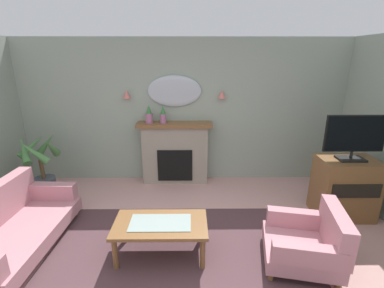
% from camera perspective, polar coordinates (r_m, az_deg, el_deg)
% --- Properties ---
extents(floor, '(6.95, 6.21, 0.10)m').
position_cam_1_polar(floor, '(3.37, -2.87, -26.63)').
color(floor, '#C6938E').
rests_on(floor, ground).
extents(wall_back, '(6.95, 0.10, 2.63)m').
position_cam_1_polar(wall_back, '(5.16, -1.95, 6.69)').
color(wall_back, '#93A393').
rests_on(wall_back, ground).
extents(patterned_rug, '(3.20, 2.40, 0.01)m').
position_cam_1_polar(patterned_rug, '(3.48, -2.75, -23.67)').
color(patterned_rug, '#4C3338').
rests_on(patterned_rug, ground).
extents(fireplace, '(1.36, 0.36, 1.16)m').
position_cam_1_polar(fireplace, '(5.15, -3.52, -1.96)').
color(fireplace, gray).
rests_on(fireplace, ground).
extents(mantel_vase_centre, '(0.13, 0.13, 0.34)m').
position_cam_1_polar(mantel_vase_centre, '(4.97, -8.92, 5.94)').
color(mantel_vase_centre, '#9E6084').
rests_on(mantel_vase_centre, fireplace).
extents(mantel_vase_left, '(0.11, 0.11, 0.32)m').
position_cam_1_polar(mantel_vase_left, '(4.93, -6.03, 6.05)').
color(mantel_vase_left, '#9E6084').
rests_on(mantel_vase_left, fireplace).
extents(wall_mirror, '(0.96, 0.06, 0.56)m').
position_cam_1_polar(wall_mirror, '(5.02, -3.69, 10.92)').
color(wall_mirror, '#B2BCC6').
extents(wall_sconce_left, '(0.14, 0.14, 0.14)m').
position_cam_1_polar(wall_sconce_left, '(5.10, -13.44, 10.01)').
color(wall_sconce_left, '#D17066').
extents(wall_sconce_right, '(0.14, 0.14, 0.14)m').
position_cam_1_polar(wall_sconce_right, '(5.00, 6.21, 10.25)').
color(wall_sconce_right, '#D17066').
extents(coffee_table, '(1.10, 0.60, 0.45)m').
position_cam_1_polar(coffee_table, '(3.40, -6.56, -16.77)').
color(coffee_table, brown).
rests_on(coffee_table, ground).
extents(floral_couch, '(0.93, 1.75, 0.76)m').
position_cam_1_polar(floral_couch, '(4.15, -33.78, -14.14)').
color(floral_couch, '#B77A84').
rests_on(floral_couch, ground).
extents(armchair_in_corner, '(0.96, 0.95, 0.71)m').
position_cam_1_polar(armchair_in_corner, '(3.57, 23.28, -18.02)').
color(armchair_in_corner, '#B77A84').
rests_on(armchair_in_corner, ground).
extents(tv_cabinet, '(0.80, 0.57, 0.90)m').
position_cam_1_polar(tv_cabinet, '(4.70, 29.10, -7.92)').
color(tv_cabinet, brown).
rests_on(tv_cabinet, ground).
extents(tv_flatscreen, '(0.84, 0.24, 0.65)m').
position_cam_1_polar(tv_flatscreen, '(4.42, 30.76, 1.35)').
color(tv_flatscreen, black).
rests_on(tv_flatscreen, tv_cabinet).
extents(potted_plant_tall_palm, '(0.67, 0.71, 1.10)m').
position_cam_1_polar(potted_plant_tall_palm, '(5.30, -28.84, -4.13)').
color(potted_plant_tall_palm, '#474C56').
rests_on(potted_plant_tall_palm, ground).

